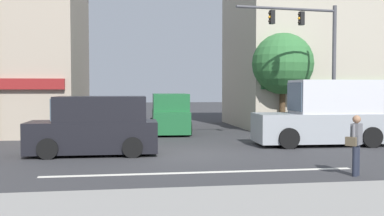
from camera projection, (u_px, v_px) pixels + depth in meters
ground_plane at (185, 155)px, 16.25m from camera, size 120.00×120.00×0.00m
lane_marking_stripe at (202, 172)px, 12.79m from camera, size 9.00×0.24×0.01m
building_right_corner at (323, 40)px, 28.76m from camera, size 11.34×8.55×10.95m
street_tree at (283, 64)px, 23.84m from camera, size 3.27×3.27×5.34m
traffic_light_mast at (315, 49)px, 20.45m from camera, size 4.87×0.63×6.20m
van_crossing_center at (96, 127)px, 16.22m from camera, size 4.64×2.12×2.11m
van_approaching_near at (170, 114)px, 23.96m from camera, size 2.20×4.68×2.11m
box_truck_waiting_far at (326, 116)px, 18.93m from camera, size 5.67×2.41×2.75m
pedestrian_foreground_with_bag at (356, 141)px, 12.25m from camera, size 0.62×0.54×1.67m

